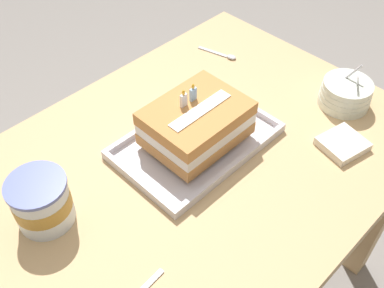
% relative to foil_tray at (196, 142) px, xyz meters
% --- Properties ---
extents(dining_table, '(1.13, 0.80, 0.70)m').
position_rel_foil_tray_xyz_m(dining_table, '(-0.05, -0.03, -0.10)').
color(dining_table, tan).
rests_on(dining_table, ground_plane).
extents(foil_tray, '(0.38, 0.25, 0.02)m').
position_rel_foil_tray_xyz_m(foil_tray, '(0.00, 0.00, 0.00)').
color(foil_tray, silver).
rests_on(foil_tray, dining_table).
extents(birthday_cake, '(0.23, 0.17, 0.14)m').
position_rel_foil_tray_xyz_m(birthday_cake, '(-0.00, 0.00, 0.06)').
color(birthday_cake, '#C68647').
rests_on(birthday_cake, foil_tray).
extents(bowl_stack, '(0.13, 0.13, 0.12)m').
position_rel_foil_tray_xyz_m(bowl_stack, '(0.38, -0.17, 0.03)').
color(bowl_stack, silver).
rests_on(bowl_stack, dining_table).
extents(ice_cream_tub, '(0.12, 0.12, 0.11)m').
position_rel_foil_tray_xyz_m(ice_cream_tub, '(-0.37, 0.07, 0.05)').
color(ice_cream_tub, white).
rests_on(ice_cream_tub, dining_table).
extents(serving_spoon_by_bowls, '(0.05, 0.13, 0.01)m').
position_rel_foil_tray_xyz_m(serving_spoon_by_bowls, '(0.32, 0.20, -0.00)').
color(serving_spoon_by_bowls, silver).
rests_on(serving_spoon_by_bowls, dining_table).
extents(napkin_pile, '(0.12, 0.11, 0.02)m').
position_rel_foil_tray_xyz_m(napkin_pile, '(0.24, -0.26, 0.00)').
color(napkin_pile, silver).
rests_on(napkin_pile, dining_table).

